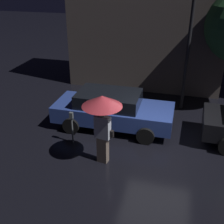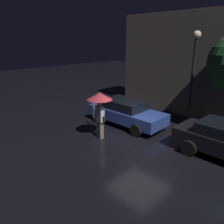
# 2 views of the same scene
# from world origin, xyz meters

# --- Properties ---
(ground_plane) EXTENTS (60.00, 60.00, 0.00)m
(ground_plane) POSITION_xyz_m (0.00, 0.00, 0.00)
(ground_plane) COLOR black
(building_facade_left) EXTENTS (7.42, 3.00, 6.14)m
(building_facade_left) POSITION_xyz_m (-1.55, 6.50, 3.07)
(building_facade_left) COLOR #564C47
(building_facade_left) RESTS_ON ground
(parked_car_blue) EXTENTS (4.44, 1.95, 1.40)m
(parked_car_blue) POSITION_xyz_m (-1.99, 1.26, 0.73)
(parked_car_blue) COLOR navy
(parked_car_blue) RESTS_ON ground
(pedestrian_with_umbrella) EXTENTS (1.18, 1.18, 2.25)m
(pedestrian_with_umbrella) POSITION_xyz_m (-1.70, -0.95, 1.80)
(pedestrian_with_umbrella) COLOR #66564C
(pedestrian_with_umbrella) RESTS_ON ground
(parking_meter) EXTENTS (0.12, 0.10, 1.18)m
(parking_meter) POSITION_xyz_m (-3.02, -0.20, 0.73)
(parking_meter) COLOR #4C5154
(parking_meter) RESTS_ON ground
(street_lamp_near) EXTENTS (0.40, 0.40, 4.96)m
(street_lamp_near) POSITION_xyz_m (0.50, 3.63, 3.30)
(street_lamp_near) COLOR black
(street_lamp_near) RESTS_ON ground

